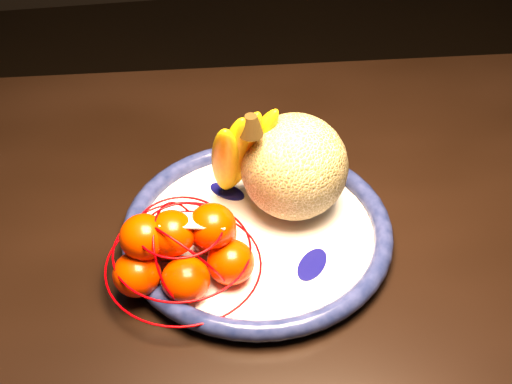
{
  "coord_description": "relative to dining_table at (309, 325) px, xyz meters",
  "views": [
    {
      "loc": [
        -0.16,
        -0.63,
        1.43
      ],
      "look_at": [
        -0.06,
        -0.0,
        0.87
      ],
      "focal_mm": 50.0,
      "sensor_mm": 36.0,
      "label": 1
    }
  ],
  "objects": [
    {
      "name": "fruit_bowl",
      "position": [
        -0.05,
        0.08,
        0.1
      ],
      "size": [
        0.34,
        0.34,
        0.03
      ],
      "rotation": [
        0.0,
        0.0,
        0.34
      ],
      "color": "white",
      "rests_on": "dining_table"
    },
    {
      "name": "dining_table",
      "position": [
        0.0,
        0.0,
        0.0
      ],
      "size": [
        1.65,
        1.06,
        0.8
      ],
      "rotation": [
        0.0,
        0.0,
        -0.06
      ],
      "color": "black",
      "rests_on": "ground"
    },
    {
      "name": "mandarin_bag",
      "position": [
        -0.15,
        0.03,
        0.14
      ],
      "size": [
        0.2,
        0.2,
        0.11
      ],
      "rotation": [
        0.0,
        0.0,
        -0.12
      ],
      "color": "#F32D00",
      "rests_on": "fruit_bowl"
    },
    {
      "name": "price_tag",
      "position": [
        -0.13,
        0.03,
        0.18
      ],
      "size": [
        0.07,
        0.03,
        0.01
      ],
      "primitive_type": "cube",
      "rotation": [
        -0.14,
        0.1,
        -0.1
      ],
      "color": "white",
      "rests_on": "mandarin_bag"
    },
    {
      "name": "cantaloupe",
      "position": [
        -0.0,
        0.12,
        0.16
      ],
      "size": [
        0.13,
        0.13,
        0.13
      ],
      "primitive_type": "sphere",
      "color": "olive",
      "rests_on": "fruit_bowl"
    },
    {
      "name": "banana_bunch",
      "position": [
        -0.07,
        0.14,
        0.18
      ],
      "size": [
        0.1,
        0.11,
        0.17
      ],
      "rotation": [
        0.0,
        0.0,
        0.44
      ],
      "color": "yellow",
      "rests_on": "fruit_bowl"
    }
  ]
}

